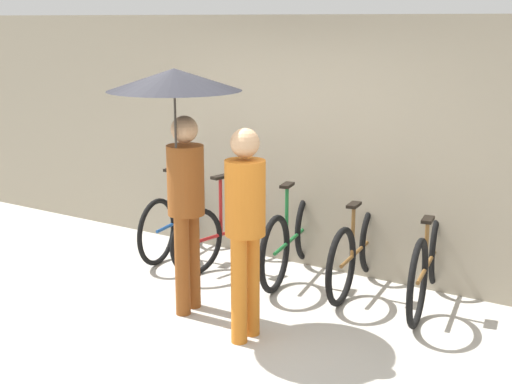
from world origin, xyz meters
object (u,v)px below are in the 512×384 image
(parked_bicycle_0, at_px, (181,218))
(parked_bicycle_3, at_px, (358,250))
(parked_bicycle_2, at_px, (292,237))
(pedestrian_leading, at_px, (178,120))
(pedestrian_center, at_px, (245,218))
(parked_bicycle_4, at_px, (429,262))
(parked_bicycle_1, at_px, (234,229))

(parked_bicycle_0, xyz_separation_m, parked_bicycle_3, (2.12, 0.03, 0.00))
(parked_bicycle_2, distance_m, parked_bicycle_3, 0.71)
(parked_bicycle_3, relative_size, pedestrian_leading, 0.78)
(pedestrian_leading, height_order, pedestrian_center, pedestrian_leading)
(parked_bicycle_2, relative_size, parked_bicycle_4, 0.95)
(parked_bicycle_1, relative_size, parked_bicycle_4, 0.94)
(parked_bicycle_0, distance_m, parked_bicycle_4, 2.83)
(parked_bicycle_0, xyz_separation_m, parked_bicycle_4, (2.83, 0.01, 0.02))
(parked_bicycle_4, height_order, pedestrian_leading, pedestrian_leading)
(pedestrian_leading, xyz_separation_m, pedestrian_center, (0.73, -0.11, -0.71))
(parked_bicycle_4, height_order, pedestrian_center, pedestrian_center)
(parked_bicycle_3, height_order, parked_bicycle_4, parked_bicycle_4)
(parked_bicycle_2, relative_size, pedestrian_leading, 0.82)
(parked_bicycle_1, xyz_separation_m, pedestrian_center, (1.13, -1.49, 0.65))
(parked_bicycle_0, relative_size, parked_bicycle_4, 0.93)
(parked_bicycle_3, xyz_separation_m, pedestrian_center, (-0.28, -1.53, 0.64))
(parked_bicycle_1, xyz_separation_m, parked_bicycle_3, (1.41, 0.04, 0.01))
(pedestrian_leading, bearing_deg, parked_bicycle_3, -132.57)
(parked_bicycle_2, height_order, parked_bicycle_4, parked_bicycle_4)
(parked_bicycle_0, distance_m, pedestrian_center, 2.46)
(parked_bicycle_1, bearing_deg, parked_bicycle_3, -78.28)
(parked_bicycle_0, xyz_separation_m, parked_bicycle_1, (0.71, -0.01, -0.01))
(parked_bicycle_3, distance_m, pedestrian_leading, 2.21)
(parked_bicycle_4, xyz_separation_m, pedestrian_leading, (-1.72, -1.40, 1.33))
(parked_bicycle_3, bearing_deg, parked_bicycle_2, 85.08)
(parked_bicycle_0, distance_m, parked_bicycle_2, 1.42)
(parked_bicycle_4, distance_m, pedestrian_leading, 2.59)
(parked_bicycle_4, bearing_deg, parked_bicycle_2, 80.11)
(parked_bicycle_3, bearing_deg, parked_bicycle_1, 84.71)
(parked_bicycle_2, bearing_deg, parked_bicycle_1, 80.43)
(parked_bicycle_1, bearing_deg, parked_bicycle_0, 99.59)
(parked_bicycle_1, xyz_separation_m, pedestrian_leading, (0.40, -1.39, 1.35))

